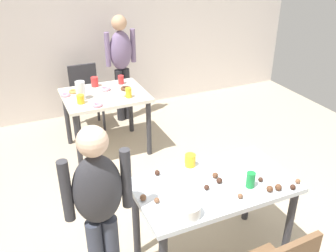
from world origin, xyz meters
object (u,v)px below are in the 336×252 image
Objects in this scene: chair_far_table at (86,93)px; mixing_bowl at (188,210)px; person_adult_far at (121,60)px; soda_can at (251,180)px; dining_table_far at (105,103)px; pitcher_far at (81,90)px; dining_table_near at (214,195)px; person_girl_near at (99,206)px.

mixing_bowl is at bearing -89.77° from chair_far_table.
soda_can is (0.04, -2.98, -0.09)m from person_adult_far.
chair_far_table reaches higher than dining_table_far.
pitcher_far is at bearing -169.01° from dining_table_far.
dining_table_near is at bearing 34.34° from mixing_bowl.
dining_table_far is 0.92m from person_adult_far.
person_girl_near is 6.67× the size of pitcher_far.
person_adult_far is 12.34× the size of soda_can.
person_girl_near is (-0.88, -0.02, 0.21)m from dining_table_near.
dining_table_near is at bearing -93.60° from person_adult_far.
pitcher_far reaches higher than soda_can.
person_girl_near is at bearing 173.71° from soda_can.
dining_table_near is at bearing -82.85° from chair_far_table.
soda_can reaches higher than dining_table_near.
person_girl_near reaches higher than pitcher_far.
dining_table_near is 0.91m from person_girl_near.
dining_table_far is 0.36m from pitcher_far.
soda_can is at bearing -89.21° from person_adult_far.
pitcher_far is (-0.22, 2.27, 0.06)m from mixing_bowl.
chair_far_table is (-0.36, 2.84, -0.14)m from dining_table_near.
dining_table_far is 5.61× the size of mixing_bowl.
person_girl_near is 1.11m from soda_can.
mixing_bowl is (0.54, -0.21, -0.05)m from person_girl_near.
person_girl_near reaches higher than dining_table_far.
pitcher_far reaches higher than dining_table_near.
soda_can is (0.22, -0.14, 0.17)m from dining_table_near.
pitcher_far reaches higher than mixing_bowl.
soda_can is at bearing -77.44° from dining_table_far.
dining_table_far is at bearing -84.01° from chair_far_table.
pitcher_far is (0.32, 2.05, 0.01)m from person_girl_near.
chair_far_table is (-0.08, 0.75, -0.14)m from dining_table_far.
mixing_bowl reaches higher than dining_table_near.
person_adult_far is at bearing 47.36° from pitcher_far.
person_girl_near is at bearing -178.71° from dining_table_near.
person_adult_far is (1.06, 2.86, 0.05)m from person_girl_near.
person_adult_far reaches higher than dining_table_near.
chair_far_table is 3.05m from soda_can.
dining_table_far is 0.77m from chair_far_table.
chair_far_table is at bearing 75.76° from pitcher_far.
person_girl_near is 0.58m from mixing_bowl.
dining_table_near is 5.66× the size of pitcher_far.
person_adult_far reaches higher than person_girl_near.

